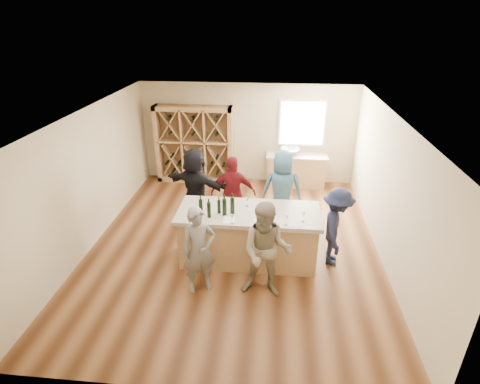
# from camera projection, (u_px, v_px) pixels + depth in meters

# --- Properties ---
(floor) EXTENTS (6.00, 7.00, 0.10)m
(floor) POSITION_uv_depth(u_px,v_px,m) (235.00, 246.00, 8.07)
(floor) COLOR brown
(floor) RESTS_ON ground
(ceiling) EXTENTS (6.00, 7.00, 0.10)m
(ceiling) POSITION_uv_depth(u_px,v_px,m) (233.00, 113.00, 6.81)
(ceiling) COLOR white
(ceiling) RESTS_ON ground
(wall_back) EXTENTS (6.00, 0.10, 2.80)m
(wall_back) POSITION_uv_depth(u_px,v_px,m) (248.00, 133.00, 10.62)
(wall_back) COLOR #C6B58F
(wall_back) RESTS_ON ground
(wall_front) EXTENTS (6.00, 0.10, 2.80)m
(wall_front) POSITION_uv_depth(u_px,v_px,m) (199.00, 314.00, 4.26)
(wall_front) COLOR #C6B58F
(wall_front) RESTS_ON ground
(wall_left) EXTENTS (0.10, 7.00, 2.80)m
(wall_left) POSITION_uv_depth(u_px,v_px,m) (87.00, 179.00, 7.71)
(wall_left) COLOR #C6B58F
(wall_left) RESTS_ON ground
(wall_right) EXTENTS (0.10, 7.00, 2.80)m
(wall_right) POSITION_uv_depth(u_px,v_px,m) (392.00, 191.00, 7.17)
(wall_right) COLOR #C6B58F
(wall_right) RESTS_ON ground
(window_frame) EXTENTS (1.30, 0.06, 1.30)m
(window_frame) POSITION_uv_depth(u_px,v_px,m) (302.00, 123.00, 10.27)
(window_frame) COLOR white
(window_frame) RESTS_ON wall_back
(window_pane) EXTENTS (1.18, 0.01, 1.18)m
(window_pane) POSITION_uv_depth(u_px,v_px,m) (302.00, 123.00, 10.24)
(window_pane) COLOR white
(window_pane) RESTS_ON wall_back
(wine_rack) EXTENTS (2.20, 0.45, 2.20)m
(wine_rack) POSITION_uv_depth(u_px,v_px,m) (195.00, 145.00, 10.63)
(wine_rack) COLOR tan
(wine_rack) RESTS_ON floor
(back_counter_base) EXTENTS (1.60, 0.58, 0.86)m
(back_counter_base) POSITION_uv_depth(u_px,v_px,m) (296.00, 171.00, 10.61)
(back_counter_base) COLOR tan
(back_counter_base) RESTS_ON floor
(back_counter_top) EXTENTS (1.70, 0.62, 0.06)m
(back_counter_top) POSITION_uv_depth(u_px,v_px,m) (297.00, 156.00, 10.41)
(back_counter_top) COLOR #AAA08C
(back_counter_top) RESTS_ON back_counter_base
(sink) EXTENTS (0.54, 0.54, 0.19)m
(sink) POSITION_uv_depth(u_px,v_px,m) (290.00, 151.00, 10.37)
(sink) COLOR silver
(sink) RESTS_ON back_counter_top
(faucet) EXTENTS (0.02, 0.02, 0.30)m
(faucet) POSITION_uv_depth(u_px,v_px,m) (290.00, 147.00, 10.51)
(faucet) COLOR silver
(faucet) RESTS_ON back_counter_top
(tasting_counter_base) EXTENTS (2.60, 1.00, 1.00)m
(tasting_counter_base) POSITION_uv_depth(u_px,v_px,m) (248.00, 237.00, 7.37)
(tasting_counter_base) COLOR tan
(tasting_counter_base) RESTS_ON floor
(tasting_counter_top) EXTENTS (2.72, 1.12, 0.08)m
(tasting_counter_top) POSITION_uv_depth(u_px,v_px,m) (249.00, 213.00, 7.14)
(tasting_counter_top) COLOR #AAA08C
(tasting_counter_top) RESTS_ON tasting_counter_base
(wine_bottle_a) EXTENTS (0.09, 0.09, 0.30)m
(wine_bottle_a) POSITION_uv_depth(u_px,v_px,m) (201.00, 207.00, 6.96)
(wine_bottle_a) COLOR black
(wine_bottle_a) RESTS_ON tasting_counter_top
(wine_bottle_b) EXTENTS (0.09, 0.09, 0.30)m
(wine_bottle_b) POSITION_uv_depth(u_px,v_px,m) (209.00, 210.00, 6.85)
(wine_bottle_b) COLOR black
(wine_bottle_b) RESTS_ON tasting_counter_top
(wine_bottle_c) EXTENTS (0.08, 0.08, 0.26)m
(wine_bottle_c) POSITION_uv_depth(u_px,v_px,m) (219.00, 207.00, 7.00)
(wine_bottle_c) COLOR black
(wine_bottle_c) RESTS_ON tasting_counter_top
(wine_bottle_d) EXTENTS (0.11, 0.11, 0.33)m
(wine_bottle_d) POSITION_uv_depth(u_px,v_px,m) (224.00, 207.00, 6.92)
(wine_bottle_d) COLOR black
(wine_bottle_d) RESTS_ON tasting_counter_top
(wine_bottle_e) EXTENTS (0.10, 0.10, 0.33)m
(wine_bottle_e) POSITION_uv_depth(u_px,v_px,m) (232.00, 206.00, 6.97)
(wine_bottle_e) COLOR black
(wine_bottle_e) RESTS_ON tasting_counter_top
(wine_glass_a) EXTENTS (0.07, 0.07, 0.16)m
(wine_glass_a) POSITION_uv_depth(u_px,v_px,m) (232.00, 220.00, 6.68)
(wine_glass_a) COLOR white
(wine_glass_a) RESTS_ON tasting_counter_top
(wine_glass_b) EXTENTS (0.08, 0.08, 0.19)m
(wine_glass_b) POSITION_uv_depth(u_px,v_px,m) (260.00, 220.00, 6.63)
(wine_glass_b) COLOR white
(wine_glass_b) RESTS_ON tasting_counter_top
(wine_glass_c) EXTENTS (0.09, 0.09, 0.19)m
(wine_glass_c) POSITION_uv_depth(u_px,v_px,m) (286.00, 221.00, 6.61)
(wine_glass_c) COLOR white
(wine_glass_c) RESTS_ON tasting_counter_top
(wine_glass_d) EXTENTS (0.07, 0.07, 0.19)m
(wine_glass_d) POSITION_uv_depth(u_px,v_px,m) (272.00, 211.00, 6.92)
(wine_glass_d) COLOR white
(wine_glass_d) RESTS_ON tasting_counter_top
(wine_glass_e) EXTENTS (0.10, 0.10, 0.20)m
(wine_glass_e) POSITION_uv_depth(u_px,v_px,m) (303.00, 217.00, 6.72)
(wine_glass_e) COLOR white
(wine_glass_e) RESTS_ON tasting_counter_top
(tasting_menu_a) EXTENTS (0.22, 0.30, 0.00)m
(tasting_menu_a) POSITION_uv_depth(u_px,v_px,m) (229.00, 220.00, 6.83)
(tasting_menu_a) COLOR white
(tasting_menu_a) RESTS_ON tasting_counter_top
(tasting_menu_b) EXTENTS (0.30, 0.36, 0.00)m
(tasting_menu_b) POSITION_uv_depth(u_px,v_px,m) (260.00, 222.00, 6.76)
(tasting_menu_b) COLOR white
(tasting_menu_b) RESTS_ON tasting_counter_top
(tasting_menu_c) EXTENTS (0.24, 0.31, 0.00)m
(tasting_menu_c) POSITION_uv_depth(u_px,v_px,m) (296.00, 222.00, 6.74)
(tasting_menu_c) COLOR white
(tasting_menu_c) RESTS_ON tasting_counter_top
(person_near_left) EXTENTS (0.72, 0.64, 1.62)m
(person_near_left) POSITION_uv_depth(u_px,v_px,m) (199.00, 250.00, 6.42)
(person_near_left) COLOR slate
(person_near_left) RESTS_ON floor
(person_near_right) EXTENTS (0.90, 0.55, 1.78)m
(person_near_right) POSITION_uv_depth(u_px,v_px,m) (267.00, 251.00, 6.26)
(person_near_right) COLOR gray
(person_near_right) RESTS_ON floor
(person_server) EXTENTS (0.61, 1.08, 1.59)m
(person_server) POSITION_uv_depth(u_px,v_px,m) (336.00, 227.00, 7.14)
(person_server) COLOR #191E38
(person_server) RESTS_ON floor
(person_far_mid) EXTENTS (1.02, 0.55, 1.72)m
(person_far_mid) POSITION_uv_depth(u_px,v_px,m) (233.00, 193.00, 8.34)
(person_far_mid) COLOR #590F14
(person_far_mid) RESTS_ON floor
(person_far_right) EXTENTS (0.90, 0.59, 1.84)m
(person_far_right) POSITION_uv_depth(u_px,v_px,m) (282.00, 190.00, 8.33)
(person_far_right) COLOR #335972
(person_far_right) RESTS_ON floor
(person_far_left) EXTENTS (1.80, 1.15, 1.83)m
(person_far_left) POSITION_uv_depth(u_px,v_px,m) (196.00, 187.00, 8.52)
(person_far_left) COLOR black
(person_far_left) RESTS_ON floor
(wine_glass_f) EXTENTS (0.07, 0.07, 0.18)m
(wine_glass_f) POSITION_uv_depth(u_px,v_px,m) (247.00, 202.00, 7.26)
(wine_glass_f) COLOR white
(wine_glass_f) RESTS_ON tasting_counter_top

